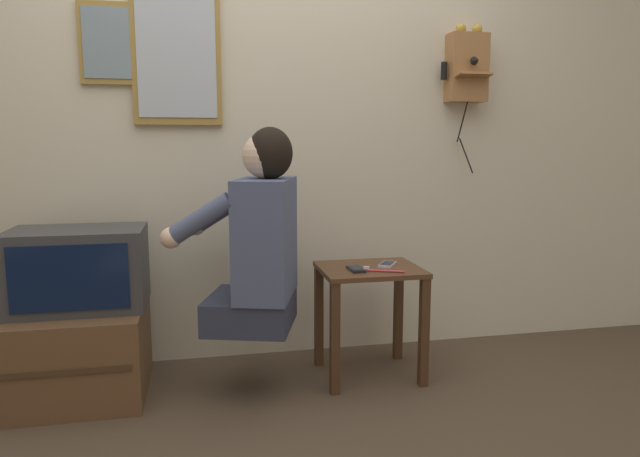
{
  "coord_description": "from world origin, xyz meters",
  "views": [
    {
      "loc": [
        -0.25,
        -1.85,
        1.11
      ],
      "look_at": [
        0.27,
        0.61,
        0.73
      ],
      "focal_mm": 32.0,
      "sensor_mm": 36.0,
      "label": 1
    }
  ],
  "objects": [
    {
      "name": "wall_back",
      "position": [
        0.0,
        1.08,
        1.27
      ],
      "size": [
        6.8,
        0.05,
        2.55
      ],
      "color": "beige",
      "rests_on": "ground_plane"
    },
    {
      "name": "side_table",
      "position": [
        0.52,
        0.66,
        0.4
      ],
      "size": [
        0.47,
        0.39,
        0.53
      ],
      "color": "#51331E",
      "rests_on": "ground_plane"
    },
    {
      "name": "person",
      "position": [
        -0.01,
        0.57,
        0.7
      ],
      "size": [
        0.6,
        0.53,
        0.87
      ],
      "rotation": [
        0.0,
        0.0,
        1.27
      ],
      "color": "#2D3347",
      "rests_on": "ground_plane"
    },
    {
      "name": "tv_stand",
      "position": [
        -0.81,
        0.72,
        0.2
      ],
      "size": [
        0.59,
        0.56,
        0.39
      ],
      "color": "brown",
      "rests_on": "ground_plane"
    },
    {
      "name": "television",
      "position": [
        -0.78,
        0.74,
        0.57
      ],
      "size": [
        0.56,
        0.37,
        0.35
      ],
      "color": "#38383A",
      "rests_on": "tv_stand"
    },
    {
      "name": "wall_phone_antique",
      "position": [
        1.13,
        0.99,
        1.5
      ],
      "size": [
        0.24,
        0.19,
        0.77
      ],
      "color": "#9E6B3D"
    },
    {
      "name": "framed_picture",
      "position": [
        -0.64,
        1.04,
        1.57
      ],
      "size": [
        0.28,
        0.03,
        0.37
      ],
      "color": "olive"
    },
    {
      "name": "wall_mirror",
      "position": [
        -0.34,
        1.03,
        1.54
      ],
      "size": [
        0.42,
        0.03,
        0.69
      ],
      "color": "olive"
    },
    {
      "name": "cell_phone_held",
      "position": [
        0.44,
        0.62,
        0.54
      ],
      "size": [
        0.06,
        0.13,
        0.01
      ],
      "rotation": [
        0.0,
        0.0,
        0.03
      ],
      "color": "black",
      "rests_on": "side_table"
    },
    {
      "name": "cell_phone_spare",
      "position": [
        0.61,
        0.68,
        0.54
      ],
      "size": [
        0.12,
        0.14,
        0.01
      ],
      "rotation": [
        0.0,
        0.0,
        -0.58
      ],
      "color": "silver",
      "rests_on": "side_table"
    },
    {
      "name": "toothbrush",
      "position": [
        0.54,
        0.56,
        0.54
      ],
      "size": [
        0.18,
        0.08,
        0.02
      ],
      "rotation": [
        0.0,
        0.0,
        1.17
      ],
      "color": "#D83F4C",
      "rests_on": "side_table"
    }
  ]
}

